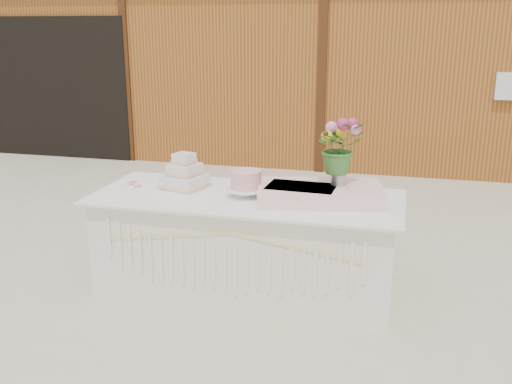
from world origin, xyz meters
TOP-DOWN VIEW (x-y plane):
  - ground at (0.00, 0.00)m, footprint 80.00×80.00m
  - barn at (-0.01, 5.99)m, footprint 12.60×4.60m
  - cake_table at (0.00, -0.00)m, footprint 2.40×1.00m
  - wedding_cake at (-0.55, 0.11)m, footprint 0.39×0.39m
  - pink_cake_stand at (0.01, -0.05)m, footprint 0.30×0.30m
  - satin_runner at (0.57, 0.02)m, footprint 1.01×0.71m
  - flower_vase at (0.69, 0.08)m, footprint 0.10×0.10m
  - bouquet at (0.69, 0.08)m, footprint 0.46×0.44m
  - loose_flowers at (-0.97, 0.07)m, footprint 0.14×0.32m

SIDE VIEW (x-z plane):
  - ground at x=0.00m, z-range 0.00..0.00m
  - cake_table at x=0.00m, z-range 0.00..0.77m
  - loose_flowers at x=-0.97m, z-range 0.77..0.79m
  - satin_runner at x=0.57m, z-range 0.77..0.89m
  - wedding_cake at x=-0.55m, z-range 0.72..1.01m
  - pink_cake_stand at x=0.01m, z-range 0.78..1.00m
  - flower_vase at x=0.69m, z-range 0.89..1.03m
  - bouquet at x=0.69m, z-range 1.03..1.42m
  - barn at x=-0.01m, z-range 0.03..3.33m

